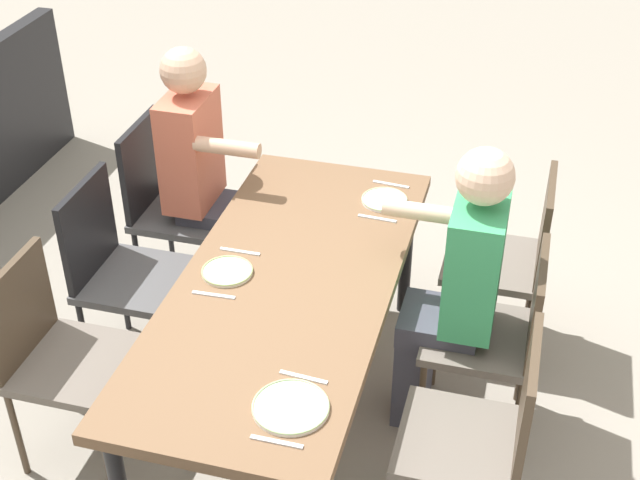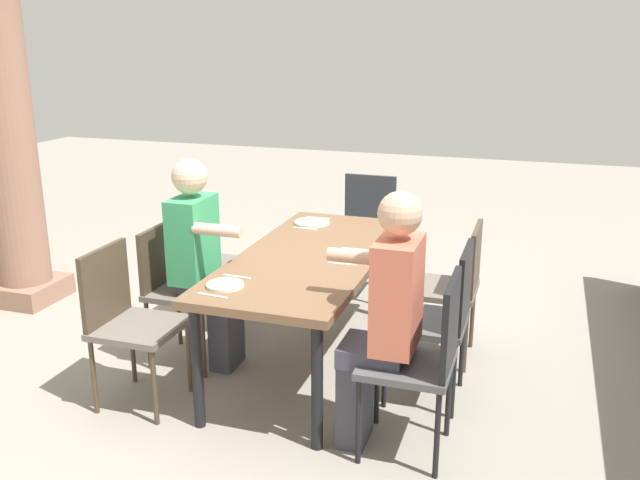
# 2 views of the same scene
# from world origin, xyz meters

# --- Properties ---
(ground_plane) EXTENTS (16.00, 16.00, 0.00)m
(ground_plane) POSITION_xyz_m (0.00, 0.00, 0.00)
(ground_plane) COLOR gray
(dining_table) EXTENTS (1.90, 0.82, 0.74)m
(dining_table) POSITION_xyz_m (0.00, 0.00, 0.67)
(dining_table) COLOR brown
(dining_table) RESTS_ON ground
(chair_west_north) EXTENTS (0.44, 0.44, 0.90)m
(chair_west_north) POSITION_xyz_m (-0.74, 0.83, 0.52)
(chair_west_north) COLOR #6A6158
(chair_west_north) RESTS_ON ground
(chair_west_south) EXTENTS (0.44, 0.44, 0.94)m
(chair_west_south) POSITION_xyz_m (-0.74, -0.83, 0.54)
(chair_west_south) COLOR #4F4F50
(chair_west_south) RESTS_ON ground
(chair_mid_north) EXTENTS (0.44, 0.44, 0.88)m
(chair_mid_north) POSITION_xyz_m (-0.18, 0.83, 0.52)
(chair_mid_north) COLOR #6A6158
(chair_mid_north) RESTS_ON ground
(chair_mid_south) EXTENTS (0.44, 0.44, 0.92)m
(chair_mid_south) POSITION_xyz_m (-0.18, -0.83, 0.53)
(chair_mid_south) COLOR #4F4F50
(chair_mid_south) RESTS_ON ground
(chair_east_north) EXTENTS (0.44, 0.44, 0.92)m
(chair_east_north) POSITION_xyz_m (0.38, 0.83, 0.52)
(chair_east_north) COLOR #6A6158
(chair_east_north) RESTS_ON ground
(chair_east_south) EXTENTS (0.44, 0.44, 0.89)m
(chair_east_south) POSITION_xyz_m (0.38, -0.83, 0.52)
(chair_east_south) COLOR #6A6158
(chair_east_south) RESTS_ON ground
(chair_head_east) EXTENTS (0.44, 0.44, 0.94)m
(chair_head_east) POSITION_xyz_m (1.37, 0.00, 0.54)
(chair_head_east) COLOR #5B5E61
(chair_head_east) RESTS_ON ground
(diner_woman_green) EXTENTS (0.35, 0.50, 1.32)m
(diner_woman_green) POSITION_xyz_m (-0.18, 0.64, 0.71)
(diner_woman_green) COLOR #3F3F4C
(diner_woman_green) RESTS_ON ground
(diner_man_white) EXTENTS (0.35, 0.49, 1.34)m
(diner_man_white) POSITION_xyz_m (-0.74, -0.63, 0.72)
(diner_man_white) COLOR #3F3F4C
(diner_man_white) RESTS_ON ground
(stone_column_centre) EXTENTS (0.51, 0.51, 2.77)m
(stone_column_centre) POSITION_xyz_m (0.36, 2.50, 1.36)
(stone_column_centre) COLOR #936B56
(stone_column_centre) RESTS_ON ground
(plate_0) EXTENTS (0.20, 0.20, 0.02)m
(plate_0) POSITION_xyz_m (-0.67, 0.25, 0.75)
(plate_0) COLOR white
(plate_0) RESTS_ON dining_table
(fork_0) EXTENTS (0.03, 0.17, 0.01)m
(fork_0) POSITION_xyz_m (-0.82, 0.25, 0.74)
(fork_0) COLOR silver
(fork_0) RESTS_ON dining_table
(spoon_0) EXTENTS (0.03, 0.17, 0.01)m
(spoon_0) POSITION_xyz_m (-0.52, 0.25, 0.74)
(spoon_0) COLOR silver
(spoon_0) RESTS_ON dining_table
(plate_1) EXTENTS (0.20, 0.20, 0.02)m
(plate_1) POSITION_xyz_m (0.02, -0.24, 0.75)
(plate_1) COLOR silver
(plate_1) RESTS_ON dining_table
(fork_1) EXTENTS (0.02, 0.17, 0.01)m
(fork_1) POSITION_xyz_m (-0.13, -0.24, 0.74)
(fork_1) COLOR silver
(fork_1) RESTS_ON dining_table
(spoon_1) EXTENTS (0.02, 0.17, 0.01)m
(spoon_1) POSITION_xyz_m (0.17, -0.24, 0.74)
(spoon_1) COLOR silver
(spoon_1) RESTS_ON dining_table
(plate_2) EXTENTS (0.25, 0.25, 0.02)m
(plate_2) POSITION_xyz_m (0.66, 0.22, 0.75)
(plate_2) COLOR white
(plate_2) RESTS_ON dining_table
(fork_2) EXTENTS (0.03, 0.17, 0.01)m
(fork_2) POSITION_xyz_m (0.51, 0.22, 0.74)
(fork_2) COLOR silver
(fork_2) RESTS_ON dining_table
(spoon_2) EXTENTS (0.02, 0.17, 0.01)m
(spoon_2) POSITION_xyz_m (0.81, 0.22, 0.74)
(spoon_2) COLOR silver
(spoon_2) RESTS_ON dining_table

